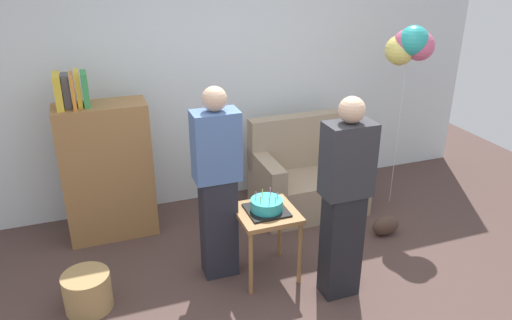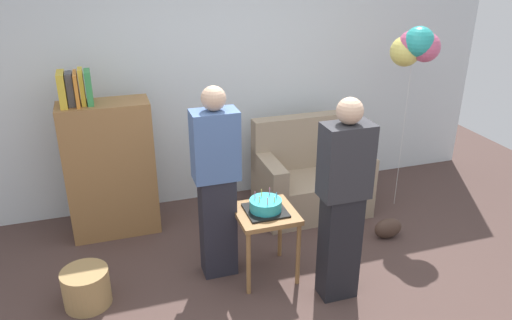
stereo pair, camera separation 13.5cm
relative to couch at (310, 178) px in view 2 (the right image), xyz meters
name	(u,v)px [view 2 (the right image)]	position (x,y,z in m)	size (l,w,h in m)	color
ground_plane	(295,305)	(-0.72, -1.41, -0.34)	(8.00, 8.00, 0.00)	#4C3833
wall_back	(225,74)	(-0.72, 0.64, 1.01)	(6.00, 0.10, 2.70)	silver
couch	(310,178)	(0.00, 0.00, 0.00)	(1.10, 0.70, 0.96)	gray
bookshelf	(110,167)	(-1.97, 0.15, 0.34)	(0.80, 0.36, 1.61)	olive
side_table	(265,221)	(-0.81, -0.95, 0.17)	(0.48, 0.48, 0.60)	olive
birthday_cake	(266,206)	(-0.81, -0.95, 0.31)	(0.32, 0.32, 0.17)	black
person_blowing_candles	(216,184)	(-1.18, -0.79, 0.49)	(0.36, 0.22, 1.63)	#23232D
person_holding_cake	(343,202)	(-0.36, -1.37, 0.49)	(0.36, 0.22, 1.63)	black
wicker_basket	(86,288)	(-2.25, -0.89, -0.19)	(0.36, 0.36, 0.30)	#A88451
handbag	(388,228)	(0.48, -0.77, -0.24)	(0.28, 0.14, 0.20)	#473328
balloon_bunch	(415,46)	(0.91, -0.25, 1.36)	(0.43, 0.39, 1.89)	silver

